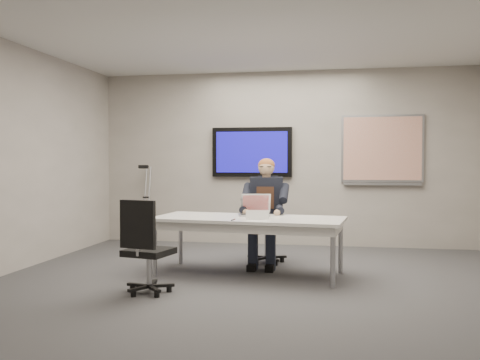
% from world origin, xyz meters
% --- Properties ---
extents(floor, '(6.00, 6.00, 0.02)m').
position_xyz_m(floor, '(0.00, 0.00, 0.00)').
color(floor, '#323235').
rests_on(floor, ground).
extents(ceiling, '(6.00, 6.00, 0.02)m').
position_xyz_m(ceiling, '(0.00, 0.00, 2.80)').
color(ceiling, silver).
rests_on(ceiling, wall_back).
extents(wall_back, '(6.00, 0.02, 2.80)m').
position_xyz_m(wall_back, '(0.00, 3.00, 1.40)').
color(wall_back, gray).
rests_on(wall_back, ground).
extents(wall_front, '(6.00, 0.02, 2.80)m').
position_xyz_m(wall_front, '(0.00, -3.00, 1.40)').
color(wall_front, gray).
rests_on(wall_front, ground).
extents(wall_left, '(0.02, 6.00, 2.80)m').
position_xyz_m(wall_left, '(-3.00, 0.00, 1.40)').
color(wall_left, gray).
rests_on(wall_left, ground).
extents(conference_table, '(2.31, 1.16, 0.69)m').
position_xyz_m(conference_table, '(-0.16, 0.62, 0.61)').
color(conference_table, silver).
rests_on(conference_table, ground).
extents(tv_display, '(1.30, 0.09, 0.80)m').
position_xyz_m(tv_display, '(-0.50, 2.95, 1.50)').
color(tv_display, black).
rests_on(tv_display, wall_back).
extents(whiteboard, '(1.25, 0.08, 1.10)m').
position_xyz_m(whiteboard, '(1.55, 2.97, 1.53)').
color(whiteboard, '#9799A0').
rests_on(whiteboard, wall_back).
extents(office_chair_far, '(0.63, 0.63, 1.01)m').
position_xyz_m(office_chair_far, '(-0.06, 1.45, 0.32)').
color(office_chair_far, black).
rests_on(office_chair_far, ground).
extents(office_chair_near, '(0.55, 0.55, 0.97)m').
position_xyz_m(office_chair_near, '(-1.02, -0.48, 0.30)').
color(office_chair_near, black).
rests_on(office_chair_near, ground).
extents(seated_person, '(0.45, 0.78, 1.39)m').
position_xyz_m(seated_person, '(-0.05, 1.20, 0.56)').
color(seated_person, '#1E2433').
rests_on(seated_person, office_chair_far).
extents(crutch, '(0.32, 0.61, 1.36)m').
position_xyz_m(crutch, '(-2.25, 2.79, 0.66)').
color(crutch, '#A6A8AE').
rests_on(crutch, ground).
extents(laptop, '(0.42, 0.43, 0.26)m').
position_xyz_m(laptop, '(-0.13, 0.87, 0.75)').
color(laptop, '#A9A9AB').
rests_on(laptop, conference_table).
extents(name_tent, '(0.27, 0.11, 0.10)m').
position_xyz_m(name_tent, '(-0.02, 0.43, 0.74)').
color(name_tent, white).
rests_on(name_tent, conference_table).
extents(pen, '(0.02, 0.14, 0.01)m').
position_xyz_m(pen, '(-0.28, 0.27, 0.69)').
color(pen, black).
rests_on(pen, conference_table).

